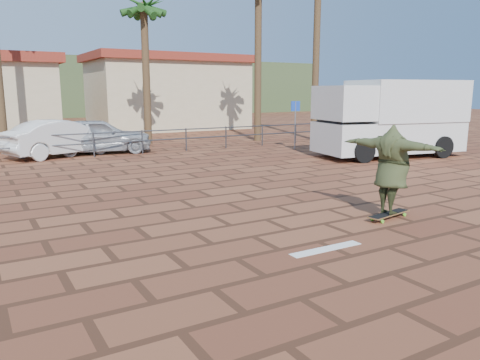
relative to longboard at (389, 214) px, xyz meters
name	(u,v)px	position (x,y,z in m)	size (l,w,h in m)	color
ground	(253,237)	(-3.08, 0.39, -0.10)	(120.00, 120.00, 0.00)	brown
paint_stripe	(326,249)	(-2.38, -0.81, -0.09)	(1.40, 0.22, 0.01)	white
guardrail	(93,140)	(-3.08, 12.39, 0.58)	(24.06, 0.06, 1.00)	#47494F
palm_center	(144,10)	(0.42, 15.89, 6.27)	(2.40, 2.40, 7.75)	brown
building_east	(168,92)	(4.92, 24.39, 2.44)	(10.60, 6.60, 5.00)	beige
hill_front	(8,87)	(-3.08, 50.39, 2.90)	(70.00, 18.00, 6.00)	#384C28
longboard	(389,214)	(0.00, 0.00, 0.00)	(1.21, 0.45, 0.12)	olive
skateboarder	(392,170)	(0.00, 0.00, 0.94)	(2.25, 0.61, 1.83)	#373F22
campervan	(390,117)	(7.30, 6.66, 1.49)	(6.16, 3.43, 3.02)	silver
car_silver	(98,136)	(-2.63, 13.49, 0.65)	(1.77, 4.39, 1.50)	#A5A8AC
car_white	(62,138)	(-4.08, 13.39, 0.64)	(1.56, 4.47, 1.47)	silver
street_sign	(295,116)	(5.37, 10.39, 1.41)	(0.44, 0.09, 2.16)	gray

